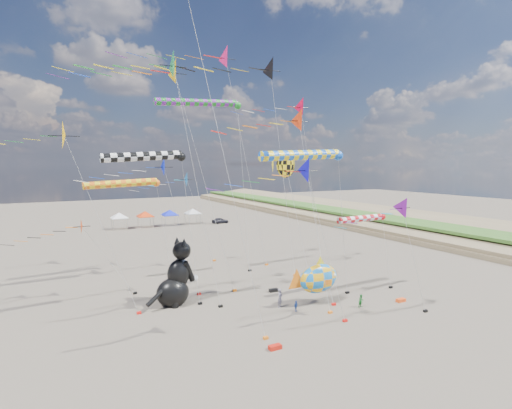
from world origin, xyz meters
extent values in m
plane|color=brown|center=(0.00, 0.00, 0.00)|extent=(260.00, 260.00, 0.00)
cone|color=#1770B8|center=(-2.41, 27.39, 10.86)|extent=(1.85, 1.98, 2.04)
cylinder|color=#B2B2B2|center=(-0.87, 27.39, 5.43)|extent=(3.10, 0.02, 10.87)
cube|color=black|center=(0.67, 27.39, 0.10)|extent=(0.36, 0.24, 0.20)
cone|color=#E3A406|center=(-6.23, 14.77, 20.78)|extent=(2.32, 2.48, 2.56)
cylinder|color=#B2B2B2|center=(-4.24, 14.77, 10.39)|extent=(4.00, 0.02, 20.79)
cube|color=black|center=(-2.25, 14.77, 0.10)|extent=(0.36, 0.24, 0.20)
cone|color=#E83C08|center=(-14.07, 18.62, 7.00)|extent=(1.53, 1.64, 1.69)
cylinder|color=#B2B2B2|center=(-12.66, 18.62, 3.50)|extent=(2.84, 0.02, 7.01)
cube|color=black|center=(-11.25, 18.62, 0.10)|extent=(0.36, 0.24, 0.20)
cone|color=red|center=(0.65, 5.54, 16.24)|extent=(1.96, 2.09, 2.16)
cylinder|color=#B2B2B2|center=(1.56, 5.54, 8.12)|extent=(1.84, 0.02, 16.24)
cube|color=black|center=(2.46, 5.54, 0.10)|extent=(0.36, 0.24, 0.20)
cone|color=#0F0BBC|center=(-1.36, 3.54, 12.30)|extent=(1.86, 1.99, 2.05)
cylinder|color=#B2B2B2|center=(0.51, 3.54, 6.15)|extent=(3.76, 0.02, 12.30)
cube|color=black|center=(2.38, 3.54, 0.10)|extent=(0.36, 0.24, 0.20)
cone|color=#1B8D3B|center=(-8.12, 11.29, 20.73)|extent=(2.34, 2.51, 2.59)
cylinder|color=#B2B2B2|center=(-6.68, 11.29, 10.37)|extent=(2.90, 0.02, 20.73)
cube|color=black|center=(-5.24, 11.29, 0.10)|extent=(0.36, 0.24, 0.20)
cone|color=black|center=(3.46, 16.57, 22.71)|extent=(2.62, 2.80, 2.89)
cylinder|color=#B2B2B2|center=(4.83, 16.57, 11.35)|extent=(2.77, 0.02, 22.71)
cube|color=black|center=(6.20, 16.57, 0.10)|extent=(0.36, 0.24, 0.20)
cone|color=red|center=(9.07, 19.37, 19.38)|extent=(2.20, 2.35, 2.43)
cylinder|color=#B2B2B2|center=(10.62, 19.37, 9.69)|extent=(3.12, 0.02, 19.38)
cube|color=black|center=(12.17, 19.37, 0.10)|extent=(0.36, 0.24, 0.20)
cone|color=#721186|center=(7.74, 1.91, 9.20)|extent=(1.77, 1.89, 1.95)
cylinder|color=#B2B2B2|center=(8.82, 1.91, 4.60)|extent=(2.19, 0.02, 9.20)
cube|color=black|center=(9.91, 1.91, 0.10)|extent=(0.36, 0.24, 0.20)
cylinder|color=#B2B2B2|center=(-6.86, 3.73, 12.09)|extent=(3.97, 0.02, 24.19)
cube|color=black|center=(-4.88, 3.73, 0.10)|extent=(0.36, 0.24, 0.20)
cone|color=#EA1863|center=(2.38, 22.25, 25.07)|extent=(2.76, 2.95, 3.05)
cylinder|color=#B2B2B2|center=(4.03, 22.25, 12.53)|extent=(3.33, 0.02, 25.07)
cube|color=black|center=(5.69, 22.25, 0.10)|extent=(0.36, 0.24, 0.20)
cone|color=#0920D3|center=(-8.62, 15.41, 12.48)|extent=(1.78, 1.90, 1.96)
cylinder|color=#B2B2B2|center=(-7.20, 15.41, 6.24)|extent=(2.86, 0.02, 12.49)
cube|color=black|center=(-5.78, 15.41, 0.10)|extent=(0.36, 0.24, 0.20)
cone|color=#FDB408|center=(-15.18, 13.09, 14.95)|extent=(2.33, 2.50, 2.57)
cylinder|color=#B2B2B2|center=(-13.60, 13.09, 7.48)|extent=(3.19, 0.02, 14.96)
cube|color=black|center=(-12.01, 13.09, 0.10)|extent=(0.36, 0.24, 0.20)
cylinder|color=blue|center=(1.63, 8.95, 13.50)|extent=(8.33, 0.88, 0.88)
sphere|color=blue|center=(5.80, 8.95, 13.50)|extent=(0.92, 0.92, 0.92)
cylinder|color=#B2B2B2|center=(6.55, 8.95, 6.75)|extent=(1.52, 0.02, 13.50)
cube|color=black|center=(7.30, 8.95, 0.10)|extent=(0.36, 0.24, 0.20)
cylinder|color=#177F1E|center=(-3.69, 20.77, 19.27)|extent=(9.45, 0.78, 0.78)
sphere|color=#177F1E|center=(1.03, 20.77, 19.27)|extent=(0.82, 0.82, 0.82)
cylinder|color=#B2B2B2|center=(1.78, 20.77, 9.63)|extent=(1.52, 0.02, 19.27)
cube|color=black|center=(2.53, 20.77, 0.10)|extent=(0.36, 0.24, 0.20)
cylinder|color=orange|center=(-11.56, 22.72, 10.69)|extent=(7.38, 0.77, 0.77)
sphere|color=orange|center=(-7.87, 22.72, 10.69)|extent=(0.81, 0.81, 0.81)
cylinder|color=#B2B2B2|center=(-7.12, 22.72, 5.34)|extent=(1.52, 0.02, 10.69)
cube|color=black|center=(-6.37, 22.72, 0.10)|extent=(0.36, 0.24, 0.20)
cylinder|color=red|center=(8.08, 8.16, 7.50)|extent=(5.60, 0.62, 0.62)
sphere|color=red|center=(10.88, 8.16, 7.50)|extent=(0.65, 0.65, 0.65)
cylinder|color=#B2B2B2|center=(11.63, 8.16, 3.75)|extent=(1.52, 0.02, 7.51)
cube|color=black|center=(12.38, 8.16, 0.10)|extent=(0.36, 0.24, 0.20)
cylinder|color=black|center=(-11.39, 12.84, 13.34)|extent=(6.54, 0.74, 0.74)
sphere|color=black|center=(-8.12, 12.84, 13.34)|extent=(0.77, 0.77, 0.77)
cylinder|color=#B2B2B2|center=(-7.37, 12.84, 6.67)|extent=(1.52, 0.02, 13.34)
cube|color=black|center=(-6.62, 12.84, 0.10)|extent=(0.36, 0.24, 0.20)
ellipsoid|color=yellow|center=(3.05, 13.74, 12.65)|extent=(2.20, 0.40, 2.64)
cone|color=yellow|center=(1.55, 13.74, 12.65)|extent=(0.12, 1.80, 1.80)
cylinder|color=#B2B2B2|center=(4.05, 12.74, 6.32)|extent=(2.03, 2.03, 12.65)
cube|color=black|center=(5.05, 11.74, 0.10)|extent=(0.36, 0.24, 0.20)
ellipsoid|color=blue|center=(2.99, 7.95, 2.37)|extent=(4.07, 1.76, 2.67)
cone|color=orange|center=(0.68, 7.95, 2.37)|extent=(1.96, 0.18, 1.96)
cone|color=yellow|center=(3.17, 7.95, 3.70)|extent=(1.43, 0.15, 1.42)
cylinder|color=#B2B2B2|center=(4.03, 7.45, 0.96)|extent=(0.11, 1.04, 1.94)
cube|color=red|center=(3.99, 6.95, 0.10)|extent=(0.36, 0.24, 0.20)
imported|color=slate|center=(-0.59, 8.77, 0.85)|extent=(0.74, 0.70, 1.71)
imported|color=#1B7E2A|center=(5.84, 5.42, 0.58)|extent=(0.62, 0.51, 1.17)
imported|color=#2548A0|center=(0.15, 7.34, 0.47)|extent=(0.60, 0.43, 0.94)
cube|color=blue|center=(6.02, 12.72, 0.15)|extent=(0.90, 0.44, 0.30)
cube|color=red|center=(-5.10, 2.04, 0.15)|extent=(0.90, 0.44, 0.30)
cube|color=#FF4D15|center=(10.08, 4.76, 0.15)|extent=(0.90, 0.44, 0.30)
cube|color=black|center=(1.15, 12.83, 0.15)|extent=(0.90, 0.44, 0.30)
cube|color=white|center=(-6.00, 60.00, 2.25)|extent=(3.00, 3.00, 0.15)
pyramid|color=white|center=(-6.00, 60.00, 3.30)|extent=(4.20, 4.20, 1.00)
cylinder|color=#999999|center=(-7.30, 58.70, 1.10)|extent=(0.08, 0.08, 2.20)
cylinder|color=#999999|center=(-4.70, 58.70, 1.10)|extent=(0.08, 0.08, 2.20)
cylinder|color=#999999|center=(-7.30, 61.30, 1.10)|extent=(0.08, 0.08, 2.20)
cylinder|color=#999999|center=(-4.70, 61.30, 1.10)|extent=(0.08, 0.08, 2.20)
cube|color=#E83C10|center=(-1.00, 60.00, 2.25)|extent=(3.00, 3.00, 0.15)
pyramid|color=#E83C10|center=(-1.00, 60.00, 3.30)|extent=(4.20, 4.20, 1.00)
cylinder|color=#999999|center=(-2.30, 58.70, 1.10)|extent=(0.08, 0.08, 2.20)
cylinder|color=#999999|center=(0.30, 58.70, 1.10)|extent=(0.08, 0.08, 2.20)
cylinder|color=#999999|center=(-2.30, 61.30, 1.10)|extent=(0.08, 0.08, 2.20)
cylinder|color=#999999|center=(0.30, 61.30, 1.10)|extent=(0.08, 0.08, 2.20)
cube|color=#1624DE|center=(4.00, 60.00, 2.25)|extent=(3.00, 3.00, 0.15)
pyramid|color=#1624DE|center=(4.00, 60.00, 3.30)|extent=(4.20, 4.20, 1.00)
cylinder|color=#999999|center=(2.70, 58.70, 1.10)|extent=(0.08, 0.08, 2.20)
cylinder|color=#999999|center=(5.30, 58.70, 1.10)|extent=(0.08, 0.08, 2.20)
cylinder|color=#999999|center=(2.70, 61.30, 1.10)|extent=(0.08, 0.08, 2.20)
cylinder|color=#999999|center=(5.30, 61.30, 1.10)|extent=(0.08, 0.08, 2.20)
cube|color=silver|center=(9.00, 60.00, 2.25)|extent=(3.00, 3.00, 0.15)
pyramid|color=silver|center=(9.00, 60.00, 3.30)|extent=(4.20, 4.20, 1.00)
cylinder|color=#999999|center=(7.70, 58.70, 1.10)|extent=(0.08, 0.08, 2.20)
cylinder|color=#999999|center=(10.30, 58.70, 1.10)|extent=(0.08, 0.08, 2.20)
cylinder|color=#999999|center=(7.70, 61.30, 1.10)|extent=(0.08, 0.08, 2.20)
cylinder|color=#999999|center=(10.30, 61.30, 1.10)|extent=(0.08, 0.08, 2.20)
imported|color=#26262D|center=(14.46, 58.00, 0.62)|extent=(3.76, 1.79, 1.24)
camera|label=1|loc=(-18.62, -20.59, 12.72)|focal=28.00mm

